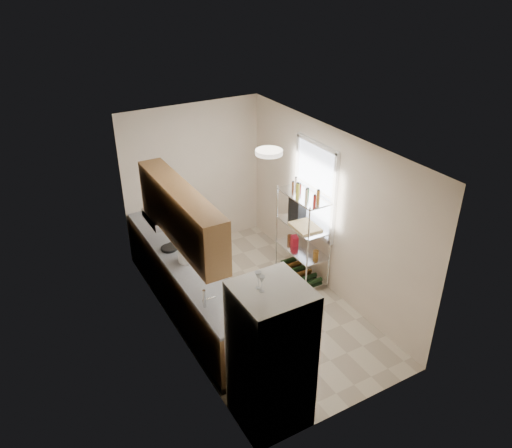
{
  "coord_description": "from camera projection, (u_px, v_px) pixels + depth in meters",
  "views": [
    {
      "loc": [
        -2.99,
        -5.25,
        4.71
      ],
      "look_at": [
        0.13,
        0.25,
        1.27
      ],
      "focal_mm": 35.0,
      "sensor_mm": 36.0,
      "label": 1
    }
  ],
  "objects": [
    {
      "name": "wine_glass_a",
      "position": [
        258.0,
        280.0,
        4.9
      ],
      "size": [
        0.07,
        0.07,
        0.19
      ],
      "primitive_type": null,
      "color": "silver",
      "rests_on": "refrigerator"
    },
    {
      "name": "wine_glass_b",
      "position": [
        262.0,
        284.0,
        4.85
      ],
      "size": [
        0.06,
        0.06,
        0.18
      ],
      "primitive_type": null,
      "color": "silver",
      "rests_on": "refrigerator"
    },
    {
      "name": "window",
      "position": [
        315.0,
        188.0,
        7.62
      ],
      "size": [
        0.06,
        1.0,
        1.46
      ],
      "primitive_type": "cube",
      "color": "white",
      "rests_on": "room"
    },
    {
      "name": "rice_cooker",
      "position": [
        188.0,
        254.0,
        6.98
      ],
      "size": [
        0.27,
        0.27,
        0.22
      ],
      "primitive_type": "cylinder",
      "color": "white",
      "rests_on": "counter_run"
    },
    {
      "name": "room",
      "position": [
        257.0,
        232.0,
        6.94
      ],
      "size": [
        2.52,
        4.42,
        2.62
      ],
      "color": "beige",
      "rests_on": "ground"
    },
    {
      "name": "cutting_board",
      "position": [
        305.0,
        227.0,
        7.64
      ],
      "size": [
        0.38,
        0.48,
        0.03
      ],
      "primitive_type": "cube",
      "rotation": [
        0.0,
        0.0,
        -0.06
      ],
      "color": "tan",
      "rests_on": "bakers_rack"
    },
    {
      "name": "upper_cabinets",
      "position": [
        181.0,
        214.0,
        6.31
      ],
      "size": [
        0.33,
        2.2,
        0.72
      ],
      "primitive_type": "cube",
      "color": "#9E6D43",
      "rests_on": "room"
    },
    {
      "name": "ceiling_dome",
      "position": [
        269.0,
        152.0,
        6.1
      ],
      "size": [
        0.34,
        0.34,
        0.05
      ],
      "primitive_type": "cylinder",
      "color": "white",
      "rests_on": "room"
    },
    {
      "name": "storage_bag",
      "position": [
        295.0,
        241.0,
        8.03
      ],
      "size": [
        0.14,
        0.16,
        0.16
      ],
      "primitive_type": "cube",
      "rotation": [
        0.0,
        0.0,
        -0.31
      ],
      "color": "red",
      "rests_on": "bakers_rack"
    },
    {
      "name": "refrigerator",
      "position": [
        271.0,
        357.0,
        5.35
      ],
      "size": [
        0.74,
        0.74,
        1.79
      ],
      "primitive_type": "cube",
      "color": "white",
      "rests_on": "ground"
    },
    {
      "name": "counter_run",
      "position": [
        187.0,
        285.0,
        7.28
      ],
      "size": [
        0.63,
        3.51,
        0.9
      ],
      "color": "#9E6D43",
      "rests_on": "ground"
    },
    {
      "name": "frying_pan_large",
      "position": [
        169.0,
        248.0,
        7.28
      ],
      "size": [
        0.28,
        0.28,
        0.04
      ],
      "primitive_type": "cylinder",
      "rotation": [
        0.0,
        0.0,
        -0.23
      ],
      "color": "black",
      "rests_on": "counter_run"
    },
    {
      "name": "espresso_machine",
      "position": [
        297.0,
        206.0,
        7.97
      ],
      "size": [
        0.2,
        0.27,
        0.3
      ],
      "primitive_type": "cube",
      "rotation": [
        0.0,
        0.0,
        0.1
      ],
      "color": "black",
      "rests_on": "bakers_rack"
    },
    {
      "name": "frying_pan_small",
      "position": [
        174.0,
        246.0,
        7.34
      ],
      "size": [
        0.22,
        0.22,
        0.04
      ],
      "primitive_type": "cylinder",
      "rotation": [
        0.0,
        0.0,
        0.07
      ],
      "color": "black",
      "rests_on": "counter_run"
    },
    {
      "name": "bakers_rack",
      "position": [
        304.0,
        219.0,
        7.69
      ],
      "size": [
        0.45,
        0.9,
        1.73
      ],
      "color": "silver",
      "rests_on": "ground"
    },
    {
      "name": "range_hood",
      "position": [
        165.0,
        217.0,
        7.15
      ],
      "size": [
        0.5,
        0.6,
        0.12
      ],
      "primitive_type": "cube",
      "color": "#B7BABC",
      "rests_on": "room"
    }
  ]
}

